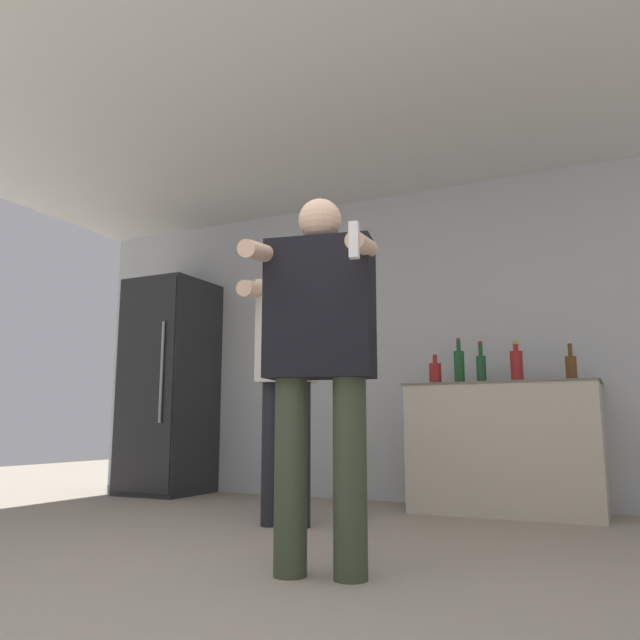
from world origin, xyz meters
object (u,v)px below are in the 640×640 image
Objects in this scene: refrigerator at (169,386)px; bottle_short_whiskey at (517,365)px; person_woman_foreground at (320,351)px; person_man_side at (286,355)px; bottle_dark_rum at (459,366)px; bottle_tall_gin at (435,373)px; bottle_clear_vodka at (481,367)px; bottle_brown_liquor at (571,366)px.

refrigerator is 6.46× the size of bottle_short_whiskey.
refrigerator reaches higher than bottle_short_whiskey.
person_woman_foreground is 1.29m from person_man_side.
bottle_dark_rum reaches higher than bottle_tall_gin.
bottle_clear_vodka is 2.19m from person_woman_foreground.
refrigerator is at bearing -179.95° from bottle_clear_vodka.
refrigerator is at bearing 139.96° from person_woman_foreground.
person_man_side is at bearing 125.34° from person_woman_foreground.
refrigerator is 1.20× the size of person_woman_foreground.
bottle_clear_vodka reaches higher than bottle_short_whiskey.
bottle_clear_vodka is 0.60m from bottle_brown_liquor.
refrigerator is 3.37m from person_woman_foreground.
bottle_clear_vodka is 1.36× the size of bottle_tall_gin.
person_woman_foreground reaches higher than bottle_short_whiskey.
bottle_clear_vodka is (-0.25, 0.00, -0.00)m from bottle_short_whiskey.
bottle_tall_gin is 2.17m from person_woman_foreground.
person_man_side is (-0.98, -1.12, 0.03)m from bottle_clear_vodka.
bottle_brown_liquor reaches higher than bottle_tall_gin.
refrigerator is 6.93× the size of bottle_brown_liquor.
bottle_clear_vodka is at bearing 83.69° from person_woman_foreground.
person_man_side is (-1.59, -1.12, 0.04)m from bottle_brown_liquor.
bottle_brown_liquor is 1.22× the size of bottle_tall_gin.
bottle_short_whiskey is at bearing -180.00° from bottle_brown_liquor.
bottle_short_whiskey is 0.17× the size of person_man_side.
bottle_brown_liquor is 0.94m from bottle_tall_gin.
refrigerator reaches higher than bottle_tall_gin.
refrigerator is 8.42× the size of bottle_tall_gin.
refrigerator is 2.66m from bottle_dark_rum.
bottle_tall_gin is 1.29m from person_man_side.
bottle_brown_liquor is 0.76m from bottle_dark_rum.
person_man_side is (-0.64, -1.12, 0.06)m from bottle_tall_gin.
person_woman_foreground is at bearing -87.34° from bottle_tall_gin.
bottle_tall_gin is (-0.94, 0.00, -0.01)m from bottle_brown_liquor.
bottle_clear_vodka reaches higher than bottle_tall_gin.
bottle_dark_rum is (2.66, 0.00, 0.07)m from refrigerator.
bottle_dark_rum reaches higher than bottle_short_whiskey.
bottle_clear_vodka is 1.49m from person_man_side.
person_man_side is at bearing -137.69° from bottle_short_whiskey.
bottle_short_whiskey is 0.41m from bottle_dark_rum.
bottle_dark_rum is at bearing 87.85° from person_woman_foreground.
bottle_tall_gin is (-0.59, 0.00, -0.03)m from bottle_short_whiskey.
bottle_short_whiskey is 1.07× the size of bottle_brown_liquor.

